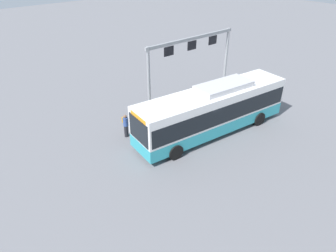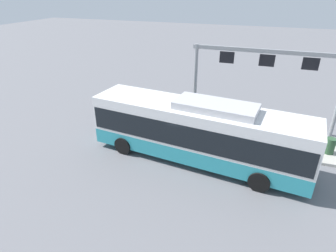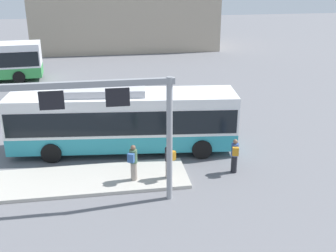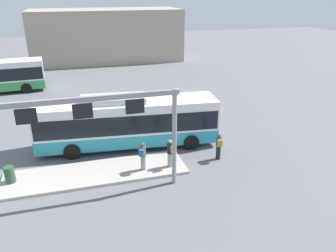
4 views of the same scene
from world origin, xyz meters
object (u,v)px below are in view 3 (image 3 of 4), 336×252
(person_boarding, at_px, (235,155))
(person_waiting_near, at_px, (169,160))
(bus_main, at_px, (123,118))
(person_waiting_mid, at_px, (133,162))

(person_boarding, height_order, person_waiting_near, person_waiting_near)
(bus_main, distance_m, person_waiting_mid, 3.69)
(person_waiting_near, bearing_deg, person_waiting_mid, 59.70)
(person_boarding, bearing_deg, person_waiting_mid, 105.66)
(bus_main, relative_size, person_boarding, 6.97)
(person_waiting_mid, bearing_deg, person_boarding, -58.24)
(person_boarding, distance_m, person_waiting_near, 3.15)
(bus_main, bearing_deg, person_waiting_near, -58.36)
(person_waiting_near, relative_size, person_waiting_mid, 1.00)
(person_boarding, xyz_separation_m, person_waiting_near, (-3.13, -0.34, 0.16))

